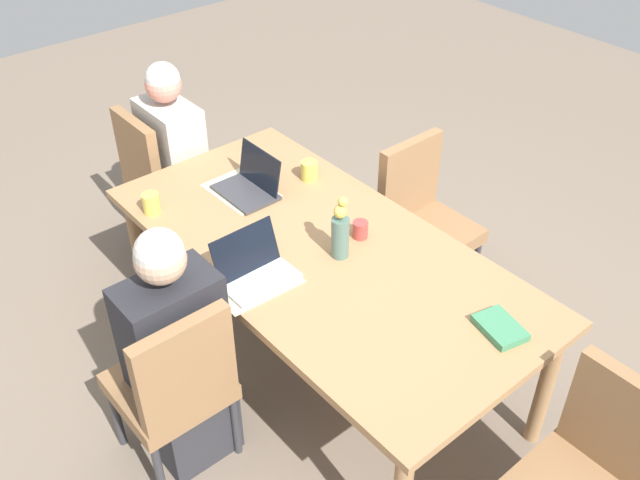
{
  "coord_description": "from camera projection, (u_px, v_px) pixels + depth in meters",
  "views": [
    {
      "loc": [
        -1.92,
        1.62,
        2.7
      ],
      "look_at": [
        0.0,
        0.0,
        0.79
      ],
      "focal_mm": 39.41,
      "sensor_mm": 36.0,
      "label": 1
    }
  ],
  "objects": [
    {
      "name": "chair_far_left_near",
      "position": [
        176.0,
        383.0,
        2.87
      ],
      "size": [
        0.44,
        0.44,
        0.9
      ],
      "color": "olive",
      "rests_on": "ground_plane"
    },
    {
      "name": "person_head_right_left_mid",
      "position": [
        176.0,
        170.0,
        4.13
      ],
      "size": [
        0.4,
        0.36,
        1.19
      ],
      "color": "#2D2D33",
      "rests_on": "ground_plane"
    },
    {
      "name": "coffee_mug_near_right",
      "position": [
        151.0,
        203.0,
        3.39
      ],
      "size": [
        0.08,
        0.08,
        0.1
      ],
      "primitive_type": "cylinder",
      "color": "#DBC64C",
      "rests_on": "dining_table"
    },
    {
      "name": "person_far_left_near",
      "position": [
        178.0,
        361.0,
        2.93
      ],
      "size": [
        0.36,
        0.4,
        1.19
      ],
      "color": "#2D2D33",
      "rests_on": "ground_plane"
    },
    {
      "name": "laptop_head_right_left_mid",
      "position": [
        250.0,
        185.0,
        3.53
      ],
      "size": [
        0.32,
        0.22,
        0.21
      ],
      "color": "#38383D",
      "rests_on": "dining_table"
    },
    {
      "name": "chair_head_right_left_mid",
      "position": [
        160.0,
        174.0,
        4.14
      ],
      "size": [
        0.44,
        0.44,
        0.9
      ],
      "color": "olive",
      "rests_on": "ground_plane"
    },
    {
      "name": "book_red_cover",
      "position": [
        500.0,
        328.0,
        2.76
      ],
      "size": [
        0.23,
        0.18,
        0.03
      ],
      "primitive_type": "cube",
      "rotation": [
        0.0,
        0.0,
        -0.23
      ],
      "color": "#3D7F56",
      "rests_on": "dining_table"
    },
    {
      "name": "placemat_head_right_left_mid",
      "position": [
        241.0,
        190.0,
        3.57
      ],
      "size": [
        0.37,
        0.27,
        0.0
      ],
      "primitive_type": "cube",
      "rotation": [
        0.0,
        0.0,
        3.17
      ],
      "color": "beige",
      "rests_on": "dining_table"
    },
    {
      "name": "placemat_far_left_near",
      "position": [
        254.0,
        282.0,
        3.0
      ],
      "size": [
        0.28,
        0.37,
        0.0
      ],
      "primitive_type": "cube",
      "rotation": [
        0.0,
        0.0,
        -1.61
      ],
      "color": "beige",
      "rests_on": "dining_table"
    },
    {
      "name": "chair_near_left_far",
      "position": [
        422.0,
        214.0,
        3.82
      ],
      "size": [
        0.44,
        0.44,
        0.9
      ],
      "color": "olive",
      "rests_on": "ground_plane"
    },
    {
      "name": "ground_plane",
      "position": [
        320.0,
        361.0,
        3.63
      ],
      "size": [
        10.0,
        10.0,
        0.0
      ],
      "primitive_type": "plane",
      "color": "#756656"
    },
    {
      "name": "laptop_far_left_near",
      "position": [
        254.0,
        270.0,
        3.0
      ],
      "size": [
        0.22,
        0.32,
        0.21
      ],
      "color": "silver",
      "rests_on": "dining_table"
    },
    {
      "name": "dining_table",
      "position": [
        320.0,
        260.0,
        3.23
      ],
      "size": [
        2.14,
        1.05,
        0.74
      ],
      "color": "#9E754C",
      "rests_on": "ground_plane"
    },
    {
      "name": "chair_head_left_right_near",
      "position": [
        593.0,
        473.0,
        2.53
      ],
      "size": [
        0.44,
        0.44,
        0.9
      ],
      "color": "olive",
      "rests_on": "ground_plane"
    },
    {
      "name": "coffee_mug_near_left",
      "position": [
        309.0,
        170.0,
        3.63
      ],
      "size": [
        0.09,
        0.09,
        0.1
      ],
      "primitive_type": "cylinder",
      "color": "#DBC64C",
      "rests_on": "dining_table"
    },
    {
      "name": "coffee_mug_centre_left",
      "position": [
        360.0,
        230.0,
        3.23
      ],
      "size": [
        0.07,
        0.07,
        0.08
      ],
      "primitive_type": "cylinder",
      "color": "#AD3D38",
      "rests_on": "dining_table"
    },
    {
      "name": "flower_vase",
      "position": [
        340.0,
        231.0,
        3.07
      ],
      "size": [
        0.08,
        0.08,
        0.31
      ],
      "color": "#4C6B60",
      "rests_on": "dining_table"
    }
  ]
}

